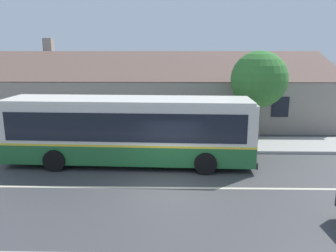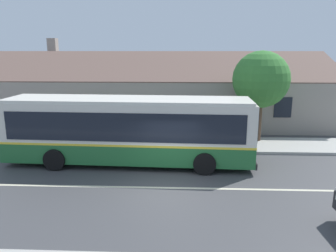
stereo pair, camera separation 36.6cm
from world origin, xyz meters
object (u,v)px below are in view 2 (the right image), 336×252
(bench_by_building, at_px, (3,137))
(transit_bus, at_px, (129,129))
(bench_down_street, at_px, (73,137))
(street_tree_primary, at_px, (261,80))

(bench_by_building, bearing_deg, transit_bus, -18.22)
(transit_bus, bearing_deg, bench_down_street, 143.51)
(bench_by_building, bearing_deg, street_tree_primary, 5.43)
(transit_bus, height_order, bench_down_street, transit_bus)
(transit_bus, distance_m, street_tree_primary, 8.29)
(transit_bus, height_order, street_tree_primary, street_tree_primary)
(bench_by_building, height_order, street_tree_primary, street_tree_primary)
(bench_by_building, xyz_separation_m, bench_down_street, (4.01, 0.18, -0.01))
(transit_bus, relative_size, street_tree_primary, 2.20)
(transit_bus, bearing_deg, street_tree_primary, 29.15)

